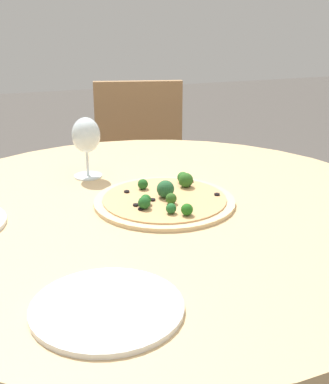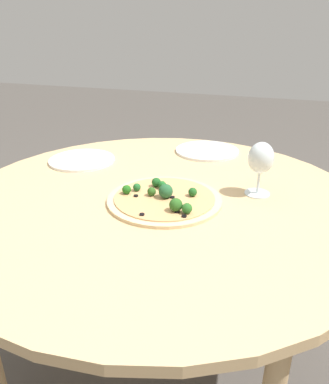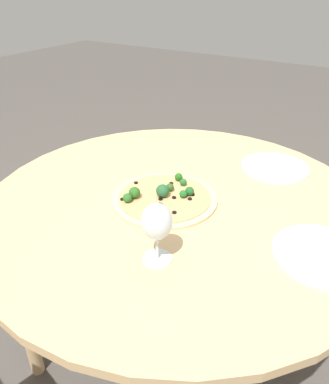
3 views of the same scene
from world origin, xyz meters
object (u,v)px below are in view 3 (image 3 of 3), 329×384
(pizza, at_px, (164,197))
(plate_far, at_px, (323,255))
(wine_glass, at_px, (157,223))
(plate_near, at_px, (275,167))

(pizza, bearing_deg, plate_far, -91.98)
(wine_glass, relative_size, plate_far, 0.64)
(plate_near, bearing_deg, pizza, 150.48)
(plate_near, relative_size, plate_far, 0.96)
(wine_glass, distance_m, plate_near, 0.70)
(plate_near, height_order, plate_far, same)
(plate_far, bearing_deg, wine_glass, 123.72)
(wine_glass, bearing_deg, plate_near, -7.91)
(pizza, height_order, wine_glass, wine_glass)
(pizza, xyz_separation_m, plate_far, (-0.02, -0.51, -0.01))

